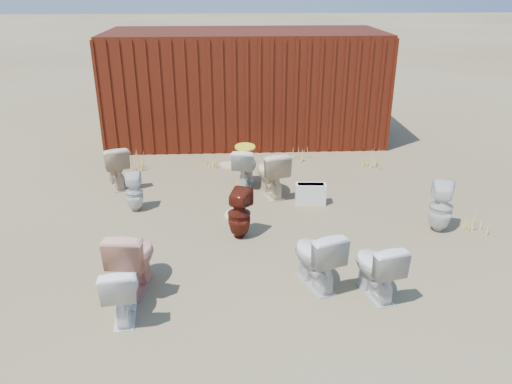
{
  "coord_description": "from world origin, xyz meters",
  "views": [
    {
      "loc": [
        -0.36,
        -6.13,
        3.45
      ],
      "look_at": [
        0.0,
        0.6,
        0.55
      ],
      "focal_mm": 35.0,
      "sensor_mm": 36.0,
      "label": 1
    }
  ],
  "objects_px": {
    "toilet_front_pink": "(133,257)",
    "toilet_front_c": "(316,257)",
    "shipping_container": "(245,86)",
    "toilet_back_a": "(134,192)",
    "toilet_back_e": "(441,207)",
    "toilet_front_a": "(122,290)",
    "toilet_back_beige_right": "(271,173)",
    "toilet_back_yellowlid": "(245,167)",
    "toilet_back_beige_left": "(115,166)",
    "loose_tank": "(310,194)",
    "toilet_front_e": "(376,267)",
    "toilet_front_maroon": "(239,214)"
  },
  "relations": [
    {
      "from": "toilet_back_a",
      "to": "toilet_back_yellowlid",
      "type": "distance_m",
      "value": 2.05
    },
    {
      "from": "toilet_back_a",
      "to": "loose_tank",
      "type": "distance_m",
      "value": 2.85
    },
    {
      "from": "toilet_front_pink",
      "to": "toilet_front_c",
      "type": "relative_size",
      "value": 1.06
    },
    {
      "from": "toilet_back_a",
      "to": "toilet_back_yellowlid",
      "type": "xyz_separation_m",
      "value": [
        1.8,
        0.97,
        0.04
      ]
    },
    {
      "from": "toilet_front_pink",
      "to": "loose_tank",
      "type": "height_order",
      "value": "toilet_front_pink"
    },
    {
      "from": "toilet_front_e",
      "to": "toilet_back_e",
      "type": "relative_size",
      "value": 0.97
    },
    {
      "from": "toilet_front_c",
      "to": "toilet_back_a",
      "type": "bearing_deg",
      "value": -61.67
    },
    {
      "from": "toilet_back_beige_right",
      "to": "loose_tank",
      "type": "bearing_deg",
      "value": 131.54
    },
    {
      "from": "shipping_container",
      "to": "toilet_front_c",
      "type": "relative_size",
      "value": 7.77
    },
    {
      "from": "toilet_front_maroon",
      "to": "toilet_back_beige_left",
      "type": "bearing_deg",
      "value": -17.54
    },
    {
      "from": "toilet_back_a",
      "to": "loose_tank",
      "type": "bearing_deg",
      "value": 172.82
    },
    {
      "from": "toilet_front_e",
      "to": "shipping_container",
      "type": "bearing_deg",
      "value": -92.7
    },
    {
      "from": "toilet_back_beige_right",
      "to": "toilet_back_yellowlid",
      "type": "bearing_deg",
      "value": -62.6
    },
    {
      "from": "toilet_front_a",
      "to": "toilet_front_c",
      "type": "relative_size",
      "value": 0.89
    },
    {
      "from": "toilet_front_pink",
      "to": "toilet_back_yellowlid",
      "type": "relative_size",
      "value": 1.15
    },
    {
      "from": "toilet_back_a",
      "to": "toilet_back_e",
      "type": "height_order",
      "value": "toilet_back_e"
    },
    {
      "from": "toilet_back_a",
      "to": "toilet_back_beige_right",
      "type": "distance_m",
      "value": 2.29
    },
    {
      "from": "toilet_front_pink",
      "to": "toilet_back_beige_left",
      "type": "relative_size",
      "value": 1.06
    },
    {
      "from": "toilet_front_e",
      "to": "toilet_back_beige_right",
      "type": "xyz_separation_m",
      "value": [
        -0.98,
        3.0,
        0.04
      ]
    },
    {
      "from": "toilet_back_beige_right",
      "to": "toilet_front_e",
      "type": "bearing_deg",
      "value": 92.61
    },
    {
      "from": "shipping_container",
      "to": "toilet_front_pink",
      "type": "relative_size",
      "value": 7.35
    },
    {
      "from": "toilet_back_beige_left",
      "to": "toilet_back_yellowlid",
      "type": "distance_m",
      "value": 2.31
    },
    {
      "from": "shipping_container",
      "to": "toilet_front_a",
      "type": "distance_m",
      "value": 6.96
    },
    {
      "from": "toilet_front_c",
      "to": "toilet_back_yellowlid",
      "type": "distance_m",
      "value": 3.3
    },
    {
      "from": "toilet_back_yellowlid",
      "to": "toilet_front_pink",
      "type": "bearing_deg",
      "value": 77.75
    },
    {
      "from": "toilet_front_a",
      "to": "toilet_back_yellowlid",
      "type": "xyz_separation_m",
      "value": [
        1.46,
        3.74,
        0.01
      ]
    },
    {
      "from": "toilet_back_a",
      "to": "toilet_back_e",
      "type": "bearing_deg",
      "value": 159.13
    },
    {
      "from": "toilet_back_a",
      "to": "loose_tank",
      "type": "xyz_separation_m",
      "value": [
        2.85,
        0.11,
        -0.14
      ]
    },
    {
      "from": "toilet_front_pink",
      "to": "toilet_back_e",
      "type": "relative_size",
      "value": 1.09
    },
    {
      "from": "toilet_back_e",
      "to": "toilet_front_pink",
      "type": "bearing_deg",
      "value": 36.25
    },
    {
      "from": "toilet_front_c",
      "to": "toilet_back_a",
      "type": "relative_size",
      "value": 1.23
    },
    {
      "from": "toilet_front_a",
      "to": "toilet_back_beige_left",
      "type": "xyz_separation_m",
      "value": [
        -0.84,
        3.82,
        0.04
      ]
    },
    {
      "from": "toilet_back_beige_left",
      "to": "toilet_back_beige_right",
      "type": "relative_size",
      "value": 0.96
    },
    {
      "from": "toilet_back_beige_right",
      "to": "toilet_back_e",
      "type": "bearing_deg",
      "value": 133.09
    },
    {
      "from": "shipping_container",
      "to": "toilet_back_a",
      "type": "bearing_deg",
      "value": -115.74
    },
    {
      "from": "shipping_container",
      "to": "toilet_back_beige_left",
      "type": "height_order",
      "value": "shipping_container"
    },
    {
      "from": "shipping_container",
      "to": "toilet_back_beige_right",
      "type": "relative_size",
      "value": 7.44
    },
    {
      "from": "toilet_front_pink",
      "to": "toilet_front_c",
      "type": "distance_m",
      "value": 2.18
    },
    {
      "from": "toilet_back_beige_right",
      "to": "toilet_back_yellowlid",
      "type": "distance_m",
      "value": 0.63
    },
    {
      "from": "toilet_front_e",
      "to": "toilet_back_yellowlid",
      "type": "bearing_deg",
      "value": -81.99
    },
    {
      "from": "toilet_front_e",
      "to": "toilet_back_a",
      "type": "height_order",
      "value": "toilet_front_e"
    },
    {
      "from": "toilet_front_pink",
      "to": "toilet_front_c",
      "type": "xyz_separation_m",
      "value": [
        2.18,
        -0.06,
        -0.02
      ]
    },
    {
      "from": "shipping_container",
      "to": "loose_tank",
      "type": "height_order",
      "value": "shipping_container"
    },
    {
      "from": "toilet_front_pink",
      "to": "toilet_back_a",
      "type": "xyz_separation_m",
      "value": [
        -0.37,
        2.19,
        -0.09
      ]
    },
    {
      "from": "toilet_back_beige_left",
      "to": "toilet_back_beige_right",
      "type": "height_order",
      "value": "toilet_back_beige_right"
    },
    {
      "from": "toilet_back_e",
      "to": "shipping_container",
      "type": "bearing_deg",
      "value": -41.45
    },
    {
      "from": "toilet_back_beige_left",
      "to": "loose_tank",
      "type": "distance_m",
      "value": 3.49
    },
    {
      "from": "toilet_back_yellowlid",
      "to": "shipping_container",
      "type": "bearing_deg",
      "value": -79.83
    },
    {
      "from": "toilet_front_pink",
      "to": "toilet_back_beige_right",
      "type": "distance_m",
      "value": 3.28
    },
    {
      "from": "toilet_back_beige_right",
      "to": "toilet_back_beige_left",
      "type": "bearing_deg",
      "value": -26.63
    }
  ]
}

